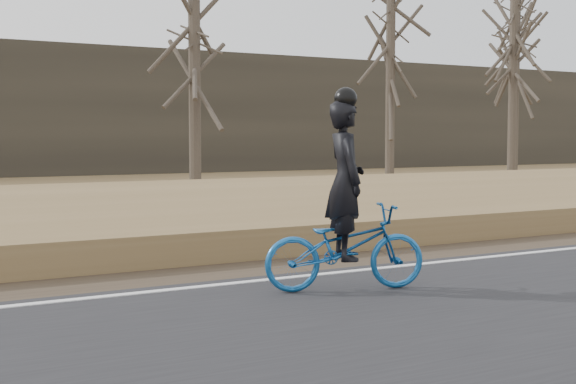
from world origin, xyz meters
TOP-DOWN VIEW (x-y plane):
  - edge_line at (0.00, 0.20)m, footprint 120.00×0.12m
  - shoulder at (0.00, 1.20)m, footprint 120.00×1.60m
  - embankment at (0.00, 4.20)m, footprint 120.00×5.00m
  - ballast at (0.00, 8.00)m, footprint 120.00×3.00m
  - railroad at (0.00, 8.00)m, footprint 120.00×2.40m
  - treeline_backdrop at (0.00, 30.00)m, footprint 120.00×4.00m
  - cyclist at (-4.86, -0.79)m, footprint 1.97×1.18m
  - bare_tree_near_left at (-0.24, 14.00)m, footprint 0.36×0.36m
  - bare_tree_center at (8.55, 15.91)m, footprint 0.36×0.36m
  - bare_tree_right at (14.18, 15.21)m, footprint 0.36×0.36m
  - bare_tree_far_right at (17.17, 17.98)m, footprint 0.36×0.36m

SIDE VIEW (x-z plane):
  - shoulder at x=0.00m, z-range 0.00..0.04m
  - edge_line at x=0.00m, z-range 0.06..0.07m
  - embankment at x=0.00m, z-range 0.00..0.44m
  - ballast at x=0.00m, z-range 0.00..0.45m
  - railroad at x=0.00m, z-range 0.38..0.67m
  - cyclist at x=-4.86m, z-range -0.36..1.94m
  - treeline_backdrop at x=0.00m, z-range 0.00..6.00m
  - bare_tree_near_left at x=-0.24m, z-range 0.00..7.11m
  - bare_tree_right at x=14.18m, z-range 0.00..7.22m
  - bare_tree_center at x=8.55m, z-range 0.00..7.94m
  - bare_tree_far_right at x=17.17m, z-range 0.00..8.88m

